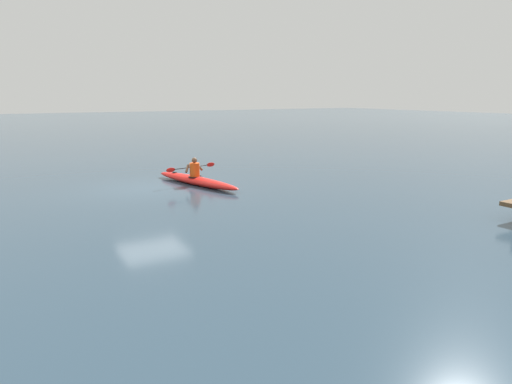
{
  "coord_description": "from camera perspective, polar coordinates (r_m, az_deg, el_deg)",
  "views": [
    {
      "loc": [
        4.93,
        16.34,
        3.38
      ],
      "look_at": [
        -0.94,
        6.26,
        0.88
      ],
      "focal_mm": 31.74,
      "sensor_mm": 36.0,
      "label": 1
    }
  ],
  "objects": [
    {
      "name": "kayaker",
      "position": [
        17.6,
        -7.79,
        2.96
      ],
      "size": [
        2.25,
        0.69,
        0.73
      ],
      "color": "#E04C14",
      "rests_on": "kayak"
    },
    {
      "name": "ground_plane",
      "position": [
        17.4,
        -13.18,
        0.57
      ],
      "size": [
        160.0,
        160.0,
        0.0
      ],
      "primitive_type": "plane",
      "color": "#283D4C"
    },
    {
      "name": "kayak",
      "position": [
        17.6,
        -7.54,
        1.45
      ],
      "size": [
        1.78,
        4.8,
        0.32
      ],
      "color": "red",
      "rests_on": "ground"
    }
  ]
}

